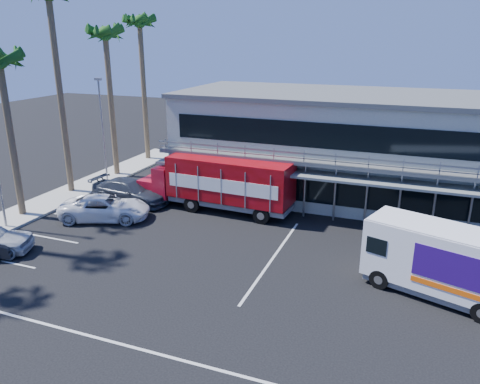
% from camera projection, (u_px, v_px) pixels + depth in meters
% --- Properties ---
extents(ground, '(120.00, 120.00, 0.00)m').
position_uv_depth(ground, '(215.00, 277.00, 22.47)').
color(ground, black).
rests_on(ground, ground).
extents(building, '(22.40, 12.00, 7.30)m').
position_uv_depth(building, '(337.00, 144.00, 33.51)').
color(building, '#969C8F').
rests_on(building, ground).
extents(curb_strip, '(3.00, 32.00, 0.16)m').
position_uv_depth(curb_strip, '(55.00, 200.00, 32.87)').
color(curb_strip, '#A5A399').
rests_on(curb_strip, ground).
extents(palm_c, '(2.80, 2.80, 10.75)m').
position_uv_depth(palm_c, '(0.00, 69.00, 27.29)').
color(palm_c, brown).
rests_on(palm_c, ground).
extents(palm_d, '(2.80, 2.80, 14.75)m').
position_uv_depth(palm_d, '(50.00, 7.00, 30.69)').
color(palm_d, brown).
rests_on(palm_d, ground).
extents(palm_e, '(2.80, 2.80, 12.25)m').
position_uv_depth(palm_e, '(106.00, 42.00, 35.65)').
color(palm_e, brown).
rests_on(palm_e, ground).
extents(palm_f, '(2.80, 2.80, 13.25)m').
position_uv_depth(palm_f, '(140.00, 31.00, 40.37)').
color(palm_f, brown).
rests_on(palm_f, ground).
extents(light_pole_far, '(0.50, 0.25, 8.09)m').
position_uv_depth(light_pole_far, '(102.00, 126.00, 35.62)').
color(light_pole_far, gray).
rests_on(light_pole_far, ground).
extents(red_truck, '(10.75, 3.09, 3.58)m').
position_uv_depth(red_truck, '(220.00, 182.00, 30.57)').
color(red_truck, '#AF0E1F').
rests_on(red_truck, ground).
extents(white_van, '(7.00, 4.21, 3.24)m').
position_uv_depth(white_van, '(443.00, 261.00, 20.29)').
color(white_van, white).
rests_on(white_van, ground).
extents(parked_car_c, '(6.06, 4.30, 1.53)m').
position_uv_depth(parked_car_c, '(105.00, 208.00, 29.36)').
color(parked_car_c, white).
rests_on(parked_car_c, ground).
extents(parked_car_d, '(5.77, 2.55, 1.65)m').
position_uv_depth(parked_car_d, '(130.00, 192.00, 32.26)').
color(parked_car_d, '#2D333D').
rests_on(parked_car_d, ground).
extents(parked_car_e, '(4.13, 2.45, 1.32)m').
position_uv_depth(parked_car_e, '(141.00, 190.00, 33.05)').
color(parked_car_e, gray).
rests_on(parked_car_e, ground).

